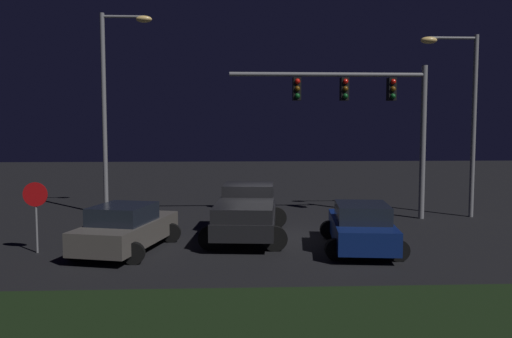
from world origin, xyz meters
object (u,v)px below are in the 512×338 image
at_px(street_lamp_right, 463,103).
at_px(traffic_signal_gantry, 367,104).
at_px(car_sedan, 361,227).
at_px(stop_sign, 36,204).
at_px(pickup_truck, 247,209).
at_px(car_sedan_far, 126,228).
at_px(street_lamp_left, 113,91).

bearing_deg(street_lamp_right, traffic_signal_gantry, -175.53).
bearing_deg(car_sedan, stop_sign, 96.85).
distance_m(pickup_truck, street_lamp_right, 10.87).
xyz_separation_m(car_sedan_far, street_lamp_right, (13.30, 5.75, 4.22)).
xyz_separation_m(car_sedan, traffic_signal_gantry, (1.54, 5.54, 4.16)).
distance_m(pickup_truck, street_lamp_left, 8.87).
distance_m(car_sedan_far, stop_sign, 2.87).
height_order(car_sedan, car_sedan_far, same).
bearing_deg(car_sedan, pickup_truck, 66.50).
height_order(street_lamp_left, stop_sign, street_lamp_left).
height_order(car_sedan_far, street_lamp_left, street_lamp_left).
height_order(pickup_truck, traffic_signal_gantry, traffic_signal_gantry).
bearing_deg(pickup_truck, traffic_signal_gantry, -50.83).
bearing_deg(car_sedan_far, car_sedan, -76.12).
distance_m(traffic_signal_gantry, street_lamp_left, 11.02).
xyz_separation_m(pickup_truck, car_sedan, (3.61, -2.12, -0.26)).
height_order(car_sedan_far, street_lamp_right, street_lamp_right).
bearing_deg(street_lamp_right, stop_sign, -159.98).
bearing_deg(stop_sign, car_sedan, -0.10).
bearing_deg(stop_sign, street_lamp_left, 82.72).
xyz_separation_m(pickup_truck, stop_sign, (-6.65, -2.10, 0.56)).
bearing_deg(street_lamp_left, traffic_signal_gantry, -8.71).
height_order(pickup_truck, car_sedan, pickup_truck).
height_order(traffic_signal_gantry, stop_sign, traffic_signal_gantry).
relative_size(car_sedan, stop_sign, 2.06).
relative_size(pickup_truck, street_lamp_right, 0.71).
height_order(pickup_truck, street_lamp_right, street_lamp_right).
relative_size(traffic_signal_gantry, street_lamp_right, 1.06).
bearing_deg(street_lamp_right, street_lamp_left, 174.97).
relative_size(car_sedan, street_lamp_right, 0.58).
relative_size(street_lamp_left, street_lamp_right, 1.13).
xyz_separation_m(car_sedan_far, traffic_signal_gantry, (9.04, 5.42, 4.16)).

